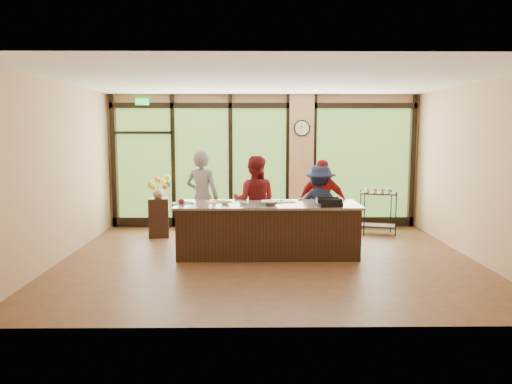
{
  "coord_description": "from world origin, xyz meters",
  "views": [
    {
      "loc": [
        -0.3,
        -8.33,
        2.16
      ],
      "look_at": [
        -0.2,
        0.4,
        1.11
      ],
      "focal_mm": 35.0,
      "sensor_mm": 36.0,
      "label": 1
    }
  ],
  "objects_px": {
    "island_base": "(268,230)",
    "flower_stand": "(159,217)",
    "roasting_pan": "(329,204)",
    "bar_cart": "(378,207)",
    "cook_left": "(202,198)",
    "cook_right": "(320,206)"
  },
  "relations": [
    {
      "from": "bar_cart",
      "to": "cook_right",
      "type": "bearing_deg",
      "value": -124.53
    },
    {
      "from": "roasting_pan",
      "to": "bar_cart",
      "type": "xyz_separation_m",
      "value": [
        1.39,
        2.12,
        -0.36
      ]
    },
    {
      "from": "cook_left",
      "to": "flower_stand",
      "type": "relative_size",
      "value": 2.26
    },
    {
      "from": "island_base",
      "to": "bar_cart",
      "type": "bearing_deg",
      "value": 36.56
    },
    {
      "from": "cook_left",
      "to": "cook_right",
      "type": "bearing_deg",
      "value": -164.04
    },
    {
      "from": "island_base",
      "to": "flower_stand",
      "type": "xyz_separation_m",
      "value": [
        -2.2,
        1.58,
        -0.04
      ]
    },
    {
      "from": "cook_right",
      "to": "flower_stand",
      "type": "xyz_separation_m",
      "value": [
        -3.22,
        0.89,
        -0.37
      ]
    },
    {
      "from": "cook_right",
      "to": "bar_cart",
      "type": "relative_size",
      "value": 1.57
    },
    {
      "from": "island_base",
      "to": "flower_stand",
      "type": "height_order",
      "value": "island_base"
    },
    {
      "from": "island_base",
      "to": "bar_cart",
      "type": "distance_m",
      "value": 3.0
    },
    {
      "from": "flower_stand",
      "to": "bar_cart",
      "type": "relative_size",
      "value": 0.82
    },
    {
      "from": "flower_stand",
      "to": "roasting_pan",
      "type": "bearing_deg",
      "value": -39.41
    },
    {
      "from": "island_base",
      "to": "flower_stand",
      "type": "relative_size",
      "value": 3.83
    },
    {
      "from": "flower_stand",
      "to": "bar_cart",
      "type": "height_order",
      "value": "bar_cart"
    },
    {
      "from": "island_base",
      "to": "bar_cart",
      "type": "relative_size",
      "value": 3.13
    },
    {
      "from": "roasting_pan",
      "to": "bar_cart",
      "type": "bearing_deg",
      "value": 43.39
    },
    {
      "from": "cook_left",
      "to": "cook_right",
      "type": "xyz_separation_m",
      "value": [
        2.24,
        -0.18,
        -0.14
      ]
    },
    {
      "from": "island_base",
      "to": "flower_stand",
      "type": "bearing_deg",
      "value": 144.45
    },
    {
      "from": "flower_stand",
      "to": "bar_cart",
      "type": "xyz_separation_m",
      "value": [
        4.61,
        0.21,
        0.19
      ]
    },
    {
      "from": "cook_right",
      "to": "bar_cart",
      "type": "distance_m",
      "value": 1.78
    },
    {
      "from": "roasting_pan",
      "to": "bar_cart",
      "type": "relative_size",
      "value": 0.4
    },
    {
      "from": "cook_left",
      "to": "flower_stand",
      "type": "xyz_separation_m",
      "value": [
        -0.98,
        0.71,
        -0.51
      ]
    }
  ]
}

